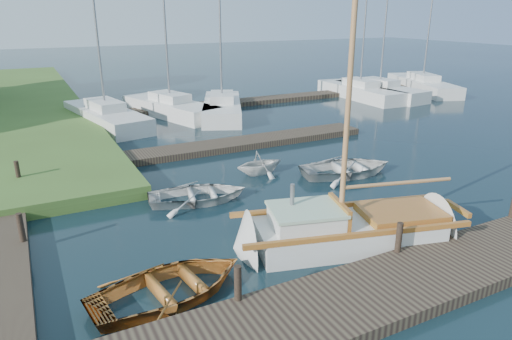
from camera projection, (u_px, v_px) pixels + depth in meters
name	position (u px, v px, depth m)	size (l,w,h in m)	color
ground	(256.00, 204.00, 15.31)	(160.00, 160.00, 0.00)	black
near_dock	(378.00, 292.00, 10.22)	(18.00, 2.20, 0.30)	black
far_dock	(231.00, 145.00, 21.58)	(14.00, 1.60, 0.30)	black
pontoon	(278.00, 99.00, 33.02)	(30.00, 1.60, 0.30)	black
mooring_post_1	(238.00, 283.00, 9.58)	(0.16, 0.16, 0.80)	black
mooring_post_2	(399.00, 237.00, 11.52)	(0.16, 0.16, 0.80)	black
mooring_post_4	(21.00, 227.00, 12.05)	(0.16, 0.16, 0.80)	black
mooring_post_5	(18.00, 172.00, 16.26)	(0.16, 0.16, 0.80)	black
sailboat	(352.00, 232.00, 12.60)	(7.41, 3.71, 9.83)	silver
dinghy	(170.00, 282.00, 10.18)	(2.60, 3.64, 0.75)	#92631D
tender_a	(198.00, 192.00, 15.40)	(2.36, 3.31, 0.69)	silver
tender_b	(260.00, 161.00, 18.00)	(1.70, 1.97, 1.04)	silver
tender_c	(347.00, 165.00, 17.93)	(2.66, 3.72, 0.77)	silver
marina_boat_0	(106.00, 115.00, 25.86)	(3.73, 8.36, 10.02)	silver
marina_boat_1	(170.00, 106.00, 28.25)	(4.44, 7.96, 9.85)	silver
marina_boat_2	(222.00, 106.00, 28.16)	(5.04, 7.79, 11.75)	silver
marina_boat_5	(360.00, 90.00, 33.95)	(2.44, 8.14, 11.67)	silver
marina_boat_6	(380.00, 90.00, 34.25)	(2.96, 7.82, 10.23)	silver
marina_boat_7	(422.00, 84.00, 37.12)	(5.27, 9.36, 11.20)	silver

